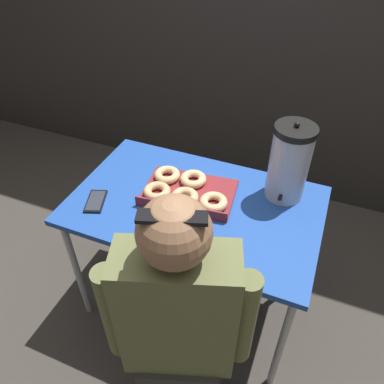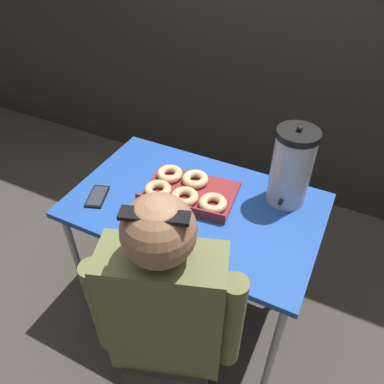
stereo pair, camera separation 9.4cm
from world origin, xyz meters
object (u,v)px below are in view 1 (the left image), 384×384
at_px(donut_box, 185,190).
at_px(coffee_urn, 289,163).
at_px(cell_phone, 96,201).
at_px(person_seated, 179,334).

relative_size(donut_box, coffee_urn, 1.17).
distance_m(coffee_urn, cell_phone, 0.86).
xyz_separation_m(donut_box, person_seated, (0.21, -0.57, -0.15)).
bearing_deg(cell_phone, person_seated, -53.25).
relative_size(donut_box, person_seated, 0.36).
bearing_deg(cell_phone, donut_box, 9.64).
relative_size(coffee_urn, cell_phone, 2.28).
xyz_separation_m(coffee_urn, person_seated, (-0.20, -0.74, -0.31)).
distance_m(donut_box, cell_phone, 0.40).
xyz_separation_m(coffee_urn, cell_phone, (-0.76, -0.37, -0.17)).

